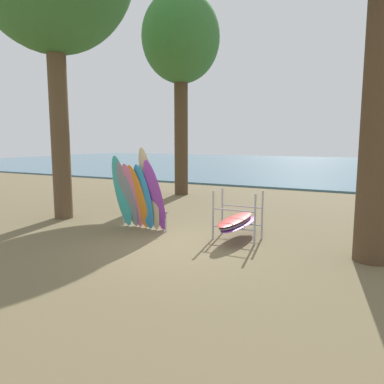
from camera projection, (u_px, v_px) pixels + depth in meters
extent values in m
plane|color=brown|center=(174.00, 244.00, 9.05)|extent=(80.00, 80.00, 0.00)
cube|color=#477084|center=(330.00, 166.00, 34.74)|extent=(80.00, 36.00, 0.10)
cylinder|color=brown|center=(59.00, 117.00, 11.67)|extent=(0.57, 0.57, 6.42)
cylinder|color=#4C3823|center=(384.00, 89.00, 7.35)|extent=(0.77, 0.77, 7.04)
cylinder|color=#4C3823|center=(181.00, 130.00, 16.86)|extent=(0.61, 0.61, 5.87)
ellipsoid|color=#387033|center=(181.00, 37.00, 16.30)|extent=(3.43, 3.43, 3.94)
ellipsoid|color=#38B2AD|center=(122.00, 192.00, 10.64)|extent=(0.56, 0.61, 2.09)
ellipsoid|color=gray|center=(127.00, 195.00, 10.56)|extent=(0.64, 0.76, 1.93)
ellipsoid|color=pink|center=(133.00, 196.00, 10.46)|extent=(0.57, 0.72, 1.88)
ellipsoid|color=orange|center=(138.00, 197.00, 10.37)|extent=(0.65, 0.75, 1.85)
ellipsoid|color=#2D8ED1|center=(144.00, 197.00, 10.27)|extent=(0.60, 0.65, 1.88)
ellipsoid|color=#C6B289|center=(149.00, 190.00, 10.14)|extent=(0.62, 0.68, 2.33)
ellipsoid|color=purple|center=(155.00, 196.00, 10.07)|extent=(0.63, 0.79, 2.01)
cylinder|color=#9EA0A5|center=(124.00, 215.00, 11.14)|extent=(0.04, 0.04, 0.55)
cylinder|color=#9EA0A5|center=(166.00, 222.00, 10.24)|extent=(0.04, 0.04, 0.55)
cylinder|color=#9EA0A5|center=(144.00, 209.00, 10.65)|extent=(1.76, 0.27, 0.04)
cylinder|color=#9EA0A5|center=(213.00, 215.00, 9.43)|extent=(0.05, 0.05, 1.25)
cylinder|color=#9EA0A5|center=(255.00, 219.00, 8.93)|extent=(0.05, 0.05, 1.25)
cylinder|color=#9EA0A5|center=(222.00, 211.00, 9.96)|extent=(0.05, 0.05, 1.25)
cylinder|color=#9EA0A5|center=(262.00, 215.00, 9.46)|extent=(0.05, 0.05, 1.25)
cylinder|color=#9EA0A5|center=(233.00, 228.00, 9.22)|extent=(1.10, 0.04, 0.04)
cylinder|color=#9EA0A5|center=(233.00, 210.00, 9.16)|extent=(1.10, 0.04, 0.04)
cylinder|color=#9EA0A5|center=(241.00, 223.00, 9.75)|extent=(1.10, 0.04, 0.04)
cylinder|color=#9EA0A5|center=(242.00, 206.00, 9.69)|extent=(1.10, 0.04, 0.04)
ellipsoid|color=purple|center=(239.00, 224.00, 9.46)|extent=(0.55, 2.11, 0.06)
ellipsoid|color=gray|center=(236.00, 221.00, 9.49)|extent=(0.58, 2.12, 0.06)
ellipsoid|color=red|center=(236.00, 219.00, 9.48)|extent=(0.51, 2.10, 0.06)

